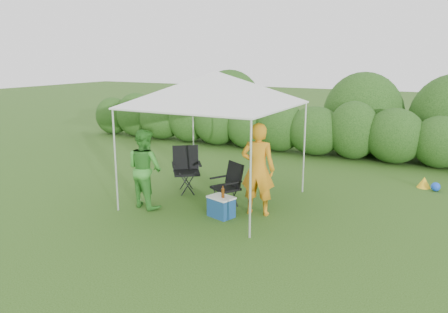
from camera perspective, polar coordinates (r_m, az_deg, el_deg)
The scene contains 10 objects.
ground at distance 9.32m, azimuth -2.52°, elevation -6.63°, with size 70.00×70.00×0.00m, color #365D1D.
hedge at distance 14.43m, azimuth 9.92°, elevation 3.63°, with size 17.18×1.53×1.80m.
canopy at distance 9.24m, azimuth -1.10°, elevation 8.86°, with size 3.10×3.10×2.83m.
chair_right at distance 9.22m, azimuth 0.68°, elevation -3.37°, with size 0.73×0.71×0.94m.
chair_left at distance 10.28m, azimuth -4.95°, elevation -1.26°, with size 0.85×0.84×1.07m.
man at distance 8.69m, azimuth 4.45°, elevation -1.66°, with size 0.68×0.45×1.87m, color orange.
woman at distance 9.29m, azimuth -10.30°, elevation -1.53°, with size 0.81×0.63×1.67m, color #3C912F.
cooler at distance 8.72m, azimuth -0.37°, elevation -6.55°, with size 0.58×0.49×0.42m.
bottle at distance 8.55m, azimuth -0.14°, elevation -4.64°, with size 0.06×0.06×0.24m, color #592D0C.
lawn_toy at distance 11.63m, azimuth 24.99°, elevation -3.22°, with size 0.53×0.44×0.27m.
Camera 1 is at (4.45, -7.57, 3.13)m, focal length 35.00 mm.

